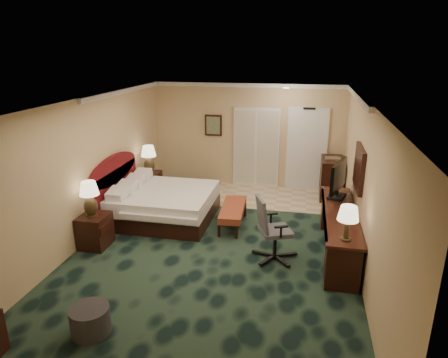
% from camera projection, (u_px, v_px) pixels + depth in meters
% --- Properties ---
extents(floor, '(5.00, 7.50, 0.00)m').
position_uv_depth(floor, '(216.00, 249.00, 7.40)').
color(floor, black).
rests_on(floor, ground).
extents(ceiling, '(5.00, 7.50, 0.00)m').
position_uv_depth(ceiling, '(214.00, 102.00, 6.55)').
color(ceiling, silver).
rests_on(ceiling, wall_back).
extents(wall_back, '(5.00, 0.00, 2.70)m').
position_uv_depth(wall_back, '(247.00, 136.00, 10.46)').
color(wall_back, '#D8C083').
rests_on(wall_back, ground).
extents(wall_front, '(5.00, 0.00, 2.70)m').
position_uv_depth(wall_front, '(119.00, 314.00, 3.49)').
color(wall_front, '#D8C083').
rests_on(wall_front, ground).
extents(wall_left, '(0.00, 7.50, 2.70)m').
position_uv_depth(wall_left, '(85.00, 172.00, 7.46)').
color(wall_left, '#D8C083').
rests_on(wall_left, ground).
extents(wall_right, '(0.00, 7.50, 2.70)m').
position_uv_depth(wall_right, '(365.00, 190.00, 6.49)').
color(wall_right, '#D8C083').
rests_on(wall_right, ground).
extents(crown_molding, '(5.00, 7.50, 0.10)m').
position_uv_depth(crown_molding, '(214.00, 106.00, 6.57)').
color(crown_molding, white).
rests_on(crown_molding, wall_back).
extents(tile_patch, '(3.20, 1.70, 0.01)m').
position_uv_depth(tile_patch, '(277.00, 198.00, 9.92)').
color(tile_patch, '#BBA98F').
rests_on(tile_patch, ground).
extents(headboard, '(0.12, 2.00, 1.40)m').
position_uv_depth(headboard, '(115.00, 187.00, 8.58)').
color(headboard, '#4F0A10').
rests_on(headboard, ground).
extents(entry_door, '(1.02, 0.06, 2.18)m').
position_uv_depth(entry_door, '(307.00, 150.00, 10.23)').
color(entry_door, white).
rests_on(entry_door, ground).
extents(closet_doors, '(1.20, 0.06, 2.10)m').
position_uv_depth(closet_doors, '(256.00, 148.00, 10.47)').
color(closet_doors, beige).
rests_on(closet_doors, ground).
extents(wall_art, '(0.45, 0.06, 0.55)m').
position_uv_depth(wall_art, '(213.00, 125.00, 10.52)').
color(wall_art, '#486856').
rests_on(wall_art, wall_back).
extents(wall_mirror, '(0.05, 0.95, 0.75)m').
position_uv_depth(wall_mirror, '(359.00, 168.00, 6.99)').
color(wall_mirror, white).
rests_on(wall_mirror, wall_right).
extents(bed, '(2.03, 1.88, 0.64)m').
position_uv_depth(bed, '(165.00, 205.00, 8.64)').
color(bed, white).
rests_on(bed, ground).
extents(nightstand_near, '(0.49, 0.57, 0.62)m').
position_uv_depth(nightstand_near, '(95.00, 231.00, 7.44)').
color(nightstand_near, black).
rests_on(nightstand_near, ground).
extents(nightstand_far, '(0.49, 0.56, 0.61)m').
position_uv_depth(nightstand_far, '(150.00, 184.00, 9.95)').
color(nightstand_far, black).
rests_on(nightstand_far, ground).
extents(lamp_near, '(0.39, 0.39, 0.66)m').
position_uv_depth(lamp_near, '(90.00, 199.00, 7.23)').
color(lamp_near, black).
rests_on(lamp_near, nightstand_near).
extents(lamp_far, '(0.42, 0.42, 0.69)m').
position_uv_depth(lamp_far, '(149.00, 159.00, 9.73)').
color(lamp_far, black).
rests_on(lamp_far, nightstand_far).
extents(bed_bench, '(0.53, 1.32, 0.44)m').
position_uv_depth(bed_bench, '(233.00, 216.00, 8.30)').
color(bed_bench, brown).
rests_on(bed_bench, ground).
extents(ottoman, '(0.55, 0.55, 0.37)m').
position_uv_depth(ottoman, '(90.00, 320.00, 5.19)').
color(ottoman, '#2A2A2D').
rests_on(ottoman, ground).
extents(desk, '(0.58, 2.70, 0.78)m').
position_uv_depth(desk, '(338.00, 232.00, 7.20)').
color(desk, black).
rests_on(desk, ground).
extents(tv, '(0.37, 0.91, 0.73)m').
position_uv_depth(tv, '(338.00, 180.00, 7.65)').
color(tv, black).
rests_on(tv, desk).
extents(desk_lamp, '(0.39, 0.39, 0.56)m').
position_uv_depth(desk_lamp, '(347.00, 223.00, 5.97)').
color(desk_lamp, black).
rests_on(desk_lamp, desk).
extents(desk_chair, '(0.87, 0.85, 1.16)m').
position_uv_depth(desk_chair, '(276.00, 228.00, 6.91)').
color(desk_chair, '#515159').
rests_on(desk_chair, ground).
extents(minibar, '(0.52, 0.94, 1.00)m').
position_uv_depth(minibar, '(331.00, 178.00, 9.79)').
color(minibar, black).
rests_on(minibar, ground).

